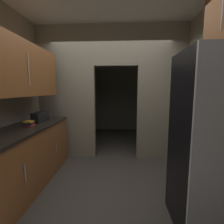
{
  "coord_description": "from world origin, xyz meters",
  "views": [
    {
      "loc": [
        0.23,
        -2.28,
        1.5
      ],
      "look_at": [
        0.05,
        0.85,
        1.08
      ],
      "focal_mm": 26.49,
      "sensor_mm": 36.0,
      "label": 1
    }
  ],
  "objects": [
    {
      "name": "upper_cabinet_counterside",
      "position": [
        -1.26,
        0.03,
        1.8
      ],
      "size": [
        0.36,
        1.97,
        0.79
      ],
      "color": "brown"
    },
    {
      "name": "ground",
      "position": [
        0.0,
        0.0,
        0.0
      ],
      "size": [
        20.0,
        20.0,
        0.0
      ],
      "primitive_type": "plane",
      "color": "#47423D"
    },
    {
      "name": "kitchen_partition",
      "position": [
        -0.03,
        1.32,
        1.53
      ],
      "size": [
        3.17,
        0.12,
        2.84
      ],
      "color": "gray",
      "rests_on": "ground"
    },
    {
      "name": "adjoining_room_shell",
      "position": [
        0.0,
        3.13,
        1.42
      ],
      "size": [
        3.17,
        2.68,
        2.84
      ],
      "color": "gray",
      "rests_on": "ground"
    },
    {
      "name": "lower_cabinet_run",
      "position": [
        -1.26,
        0.03,
        0.47
      ],
      "size": [
        0.66,
        2.19,
        0.93
      ],
      "color": "brown",
      "rests_on": "ground"
    },
    {
      "name": "boombox",
      "position": [
        -1.23,
        0.58,
        1.02
      ],
      "size": [
        0.15,
        0.42,
        0.2
      ],
      "color": "black",
      "rests_on": "lower_cabinet_run"
    },
    {
      "name": "book_stack",
      "position": [
        -1.22,
        0.19,
        0.97
      ],
      "size": [
        0.14,
        0.16,
        0.08
      ],
      "color": "red",
      "rests_on": "lower_cabinet_run"
    },
    {
      "name": "refrigerator",
      "position": [
        1.19,
        -0.56,
        0.94
      ],
      "size": [
        0.73,
        0.72,
        1.88
      ],
      "color": "black",
      "rests_on": "ground"
    }
  ]
}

